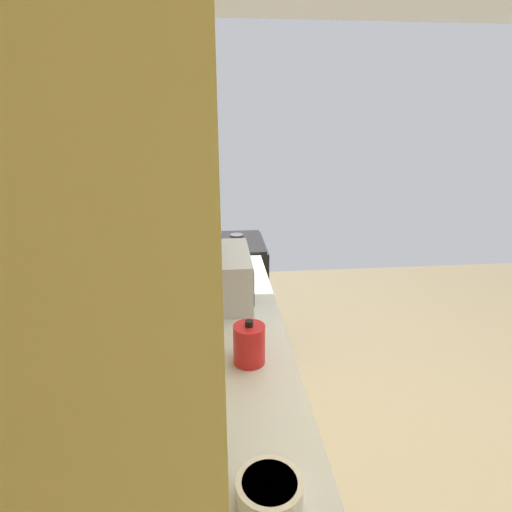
% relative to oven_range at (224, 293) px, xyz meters
% --- Properties ---
extents(ground_plane, '(6.14, 6.14, 0.00)m').
position_rel_oven_range_xyz_m(ground_plane, '(-1.47, -1.25, -0.46)').
color(ground_plane, brown).
extents(wall_back, '(3.96, 0.12, 2.58)m').
position_rel_oven_range_xyz_m(wall_back, '(-1.47, 0.40, 0.83)').
color(wall_back, beige).
rests_on(wall_back, ground_plane).
extents(counter_run, '(3.08, 0.63, 0.89)m').
position_rel_oven_range_xyz_m(counter_run, '(-1.85, 0.04, -0.01)').
color(counter_run, '#EACC7F').
rests_on(counter_run, ground_plane).
extents(upper_cabinets, '(2.14, 0.30, 0.57)m').
position_rel_oven_range_xyz_m(upper_cabinets, '(-1.85, 0.19, 1.29)').
color(upper_cabinets, '#E6D180').
extents(oven_range, '(0.63, 0.69, 1.07)m').
position_rel_oven_range_xyz_m(oven_range, '(0.00, 0.00, 0.00)').
color(oven_range, black).
rests_on(oven_range, ground_plane).
extents(microwave, '(0.52, 0.39, 0.27)m').
position_rel_oven_range_xyz_m(microwave, '(-1.02, 0.06, 0.57)').
color(microwave, '#B7BABF').
rests_on(microwave, counter_run).
extents(bowl, '(0.18, 0.18, 0.07)m').
position_rel_oven_range_xyz_m(bowl, '(-2.32, -0.08, 0.47)').
color(bowl, silver).
rests_on(bowl, counter_run).
extents(kettle, '(0.18, 0.13, 0.19)m').
position_rel_oven_range_xyz_m(kettle, '(-1.66, -0.08, 0.52)').
color(kettle, red).
rests_on(kettle, counter_run).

